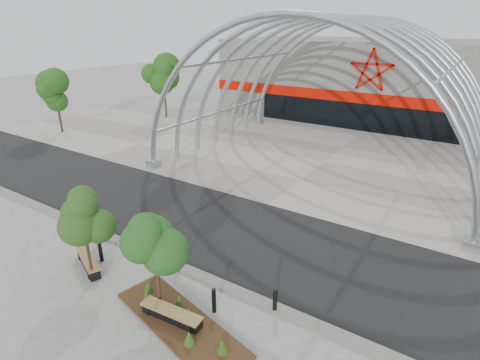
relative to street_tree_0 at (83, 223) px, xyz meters
name	(u,v)px	position (x,y,z in m)	size (l,w,h in m)	color
ground	(189,267)	(2.75, 2.70, -2.58)	(140.00, 140.00, 0.00)	gray
road	(235,231)	(2.75, 6.20, -2.57)	(140.00, 7.00, 0.02)	black
forecourt	(324,162)	(2.75, 18.20, -2.56)	(60.00, 17.00, 0.04)	gray
kerb	(185,269)	(2.75, 2.45, -2.52)	(60.00, 0.50, 0.12)	slate
arena_building	(388,80)	(2.75, 36.15, 1.41)	(34.00, 15.24, 8.00)	slate
vault_canopy	(324,162)	(2.75, 18.20, -2.56)	(20.80, 15.80, 20.36)	#A0A5AA
planting_bed	(179,320)	(4.55, 0.06, -2.44)	(5.86, 2.97, 0.59)	#332515
street_tree_0	(83,223)	(0.00, 0.00, 0.00)	(1.58, 1.58, 3.59)	black
street_tree_1	(154,241)	(3.45, 0.28, 0.21)	(1.64, 1.64, 3.89)	black
bench_0	(89,262)	(-0.80, 0.41, -2.35)	(2.27, 1.33, 0.47)	black
bench_1	(172,316)	(4.29, -0.03, -2.34)	(2.38, 0.71, 0.49)	black
bollard_0	(100,234)	(-2.03, 2.00, -2.15)	(0.14, 0.14, 0.86)	black
bollard_1	(100,251)	(-0.73, 1.01, -2.07)	(0.16, 0.16, 1.03)	black
bollard_2	(157,263)	(1.86, 1.75, -2.15)	(0.14, 0.14, 0.87)	black
bollard_3	(214,301)	(5.24, 1.15, -2.09)	(0.16, 0.16, 0.98)	black
bollard_4	(275,301)	(7.05, 2.31, -2.08)	(0.16, 0.16, 1.00)	black
bg_tree_0	(163,74)	(-17.25, 22.70, 2.06)	(3.00, 3.00, 6.45)	black
bg_tree_2	(55,91)	(-21.25, 12.70, 1.28)	(2.55, 2.55, 5.38)	black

